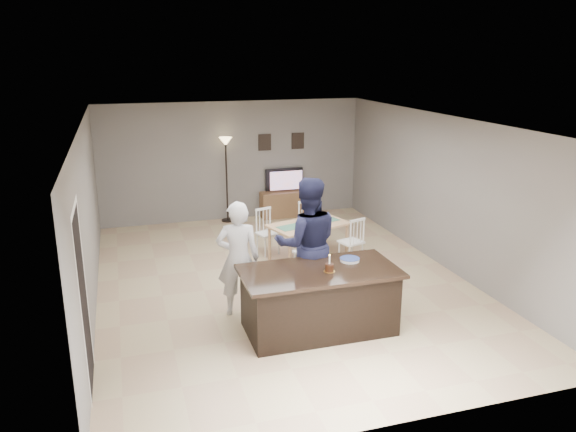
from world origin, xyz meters
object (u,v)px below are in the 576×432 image
object	(u,v)px
tv_console	(286,204)
television	(285,180)
birthday_cake	(329,267)
plate_stack	(350,260)
dining_table	(309,230)
floor_lamp	(226,157)
woman	(238,259)
man	(307,244)
kitchen_island	(319,300)

from	to	relation	value
tv_console	television	distance (m)	0.57
birthday_cake	plate_stack	bearing A→B (deg)	34.04
plate_stack	dining_table	size ratio (longest dim) A/B	0.14
tv_console	dining_table	size ratio (longest dim) A/B	0.61
plate_stack	floor_lamp	xyz separation A→B (m)	(-0.72, 5.40, 0.58)
television	woman	distance (m)	5.27
birthday_cake	dining_table	size ratio (longest dim) A/B	0.12
man	plate_stack	world-z (taller)	man
man	birthday_cake	distance (m)	0.85
dining_table	floor_lamp	bearing A→B (deg)	91.74
kitchen_island	dining_table	world-z (taller)	kitchen_island
plate_stack	floor_lamp	size ratio (longest dim) A/B	0.15
woman	floor_lamp	distance (m)	4.86
man	tv_console	bearing A→B (deg)	-92.64
kitchen_island	man	world-z (taller)	man
television	man	xyz separation A→B (m)	(-1.12, -4.89, 0.15)
tv_console	floor_lamp	world-z (taller)	floor_lamp
television	plate_stack	bearing A→B (deg)	82.90
tv_console	floor_lamp	size ratio (longest dim) A/B	0.62
television	woman	size ratio (longest dim) A/B	0.53
kitchen_island	plate_stack	bearing A→B (deg)	19.61
man	birthday_cake	bearing A→B (deg)	102.24
television	floor_lamp	xyz separation A→B (m)	(-1.40, -0.05, 0.63)
tv_console	floor_lamp	xyz separation A→B (m)	(-1.40, 0.02, 1.20)
birthday_cake	dining_table	xyz separation A→B (m)	(0.68, 2.83, -0.39)
woman	tv_console	bearing A→B (deg)	-102.82
man	dining_table	xyz separation A→B (m)	(0.71, 1.99, -0.45)
kitchen_island	floor_lamp	bearing A→B (deg)	92.01
birthday_cake	dining_table	bearing A→B (deg)	76.49
birthday_cake	dining_table	world-z (taller)	birthday_cake
man	birthday_cake	size ratio (longest dim) A/B	8.29
plate_stack	kitchen_island	bearing A→B (deg)	-160.39
tv_console	woman	distance (m)	5.23
birthday_cake	kitchen_island	bearing A→B (deg)	137.53
birthday_cake	plate_stack	distance (m)	0.50
woman	kitchen_island	bearing A→B (deg)	150.33
plate_stack	dining_table	distance (m)	2.59
man	plate_stack	bearing A→B (deg)	138.49
kitchen_island	television	xyz separation A→B (m)	(1.20, 5.64, 0.41)
television	birthday_cake	size ratio (longest dim) A/B	3.75
television	woman	bearing A→B (deg)	65.90
kitchen_island	woman	size ratio (longest dim) A/B	1.25
floor_lamp	dining_table	bearing A→B (deg)	-71.02
tv_console	woman	xyz separation A→B (m)	(-2.15, -4.74, 0.56)
tv_console	birthday_cake	size ratio (longest dim) A/B	4.93
kitchen_island	tv_console	bearing A→B (deg)	77.84
tv_console	man	world-z (taller)	man
tv_console	plate_stack	bearing A→B (deg)	-97.19
woman	floor_lamp	world-z (taller)	floor_lamp
tv_console	man	xyz separation A→B (m)	(-1.12, -4.82, 0.71)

